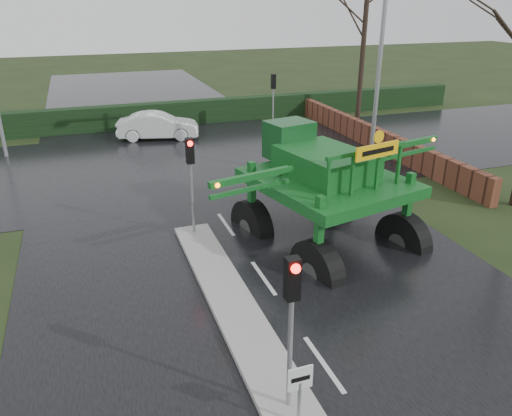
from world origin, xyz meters
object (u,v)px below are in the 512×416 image
object	(u,v)px
keep_left_sign	(300,386)
traffic_signal_near	(292,303)
crop_sprayer	(315,194)
traffic_signal_far	(273,90)
street_light_right	(376,40)
traffic_signal_mid	(191,166)
white_sedan	(159,139)

from	to	relation	value
keep_left_sign	traffic_signal_near	size ratio (longest dim) A/B	0.38
keep_left_sign	crop_sprayer	size ratio (longest dim) A/B	0.15
traffic_signal_far	keep_left_sign	bearing A→B (deg)	70.07
street_light_right	traffic_signal_near	bearing A→B (deg)	-126.13
traffic_signal_near	street_light_right	xyz separation A→B (m)	(9.49, 13.01, 3.40)
traffic_signal_mid	street_light_right	size ratio (longest dim) A/B	0.35
white_sedan	keep_left_sign	bearing A→B (deg)	-169.01
crop_sprayer	keep_left_sign	bearing A→B (deg)	-130.65
crop_sprayer	traffic_signal_mid	bearing A→B (deg)	117.26
keep_left_sign	traffic_signal_near	distance (m)	1.61
crop_sprayer	white_sedan	world-z (taller)	crop_sprayer
traffic_signal_far	street_light_right	distance (m)	8.86
crop_sprayer	traffic_signal_near	bearing A→B (deg)	-132.90
traffic_signal_mid	white_sedan	distance (m)	13.66
keep_left_sign	crop_sprayer	xyz separation A→B (m)	(2.91, 5.54, 1.43)
traffic_signal_mid	traffic_signal_far	size ratio (longest dim) A/B	1.00
traffic_signal_near	traffic_signal_mid	size ratio (longest dim) A/B	1.00
traffic_signal_far	crop_sprayer	bearing A→B (deg)	72.98
keep_left_sign	street_light_right	size ratio (longest dim) A/B	0.14
traffic_signal_mid	street_light_right	distance (m)	11.05
street_light_right	traffic_signal_mid	bearing A→B (deg)	-154.60
keep_left_sign	traffic_signal_mid	size ratio (longest dim) A/B	0.38
street_light_right	crop_sprayer	distance (m)	10.91
keep_left_sign	crop_sprayer	distance (m)	6.42
traffic_signal_far	crop_sprayer	world-z (taller)	crop_sprayer
traffic_signal_mid	street_light_right	bearing A→B (deg)	25.40
traffic_signal_near	white_sedan	bearing A→B (deg)	87.56
traffic_signal_mid	crop_sprayer	distance (m)	4.52
keep_left_sign	traffic_signal_near	world-z (taller)	traffic_signal_near
keep_left_sign	white_sedan	bearing A→B (deg)	87.62
street_light_right	crop_sprayer	xyz separation A→B (m)	(-6.58, -7.96, -3.51)
traffic_signal_near	traffic_signal_mid	bearing A→B (deg)	90.00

